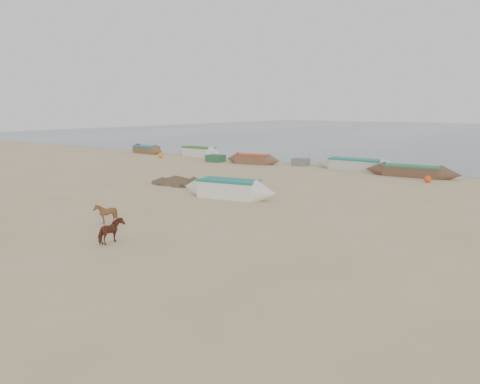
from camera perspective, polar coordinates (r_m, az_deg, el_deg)
name	(u,v)px	position (r m, az deg, el deg)	size (l,w,h in m)	color
ground	(177,233)	(17.93, -7.64, -4.99)	(140.00, 140.00, 0.00)	tan
calf_front	(106,213)	(19.87, -16.07, -2.53)	(0.69, 0.77, 0.85)	brown
calf_right	(112,231)	(16.97, -15.35, -4.65)	(0.85, 0.73, 0.86)	#5C2A1D
near_canoe	(228,189)	(24.53, -1.41, 0.41)	(5.39, 1.27, 0.98)	white
debris_pile	(176,179)	(29.88, -7.85, 1.59)	(3.10, 3.10, 0.45)	brown
waterline_canoes	(313,162)	(37.65, 8.88, 3.64)	(50.13, 3.69, 0.94)	brown
beach_clutter	(424,174)	(33.57, 21.53, 2.04)	(41.73, 4.06, 0.64)	#295B36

